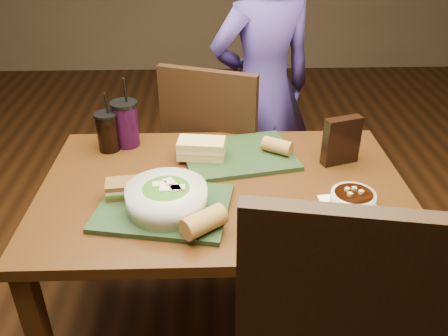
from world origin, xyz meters
The scene contains 15 objects.
ground centered at (0.00, 0.00, 0.00)m, with size 6.00×6.00×0.00m, color #381C0B.
dining_table centered at (0.00, 0.00, 0.66)m, with size 1.30×0.85×0.75m.
chair_far centered at (-0.06, 0.58, 0.56)m, with size 0.57×0.58×1.02m.
diner centered at (0.23, 0.87, 0.77)m, with size 0.56×0.37×1.53m, color navy.
tray_near centered at (-0.20, -0.15, 0.76)m, with size 0.42×0.32×0.02m, color #20321A.
tray_far centered at (0.06, 0.20, 0.76)m, with size 0.42×0.32×0.02m, color #20321A.
salad_bowl centered at (-0.19, -0.16, 0.81)m, with size 0.26×0.26×0.09m.
soup_bowl centered at (0.42, -0.16, 0.78)m, with size 0.20×0.20×0.07m.
sandwich_near centered at (-0.34, -0.08, 0.79)m, with size 0.12×0.09×0.05m.
sandwich_far centered at (-0.08, 0.18, 0.80)m, with size 0.19×0.12×0.07m.
baguette_near centered at (-0.07, -0.28, 0.80)m, with size 0.07×0.07×0.14m, color #AD7533.
baguette_far centered at (0.21, 0.20, 0.80)m, with size 0.06×0.06×0.11m, color #AD7533.
cup_cola centered at (-0.45, 0.28, 0.83)m, with size 0.09×0.09×0.25m.
cup_berry centered at (-0.39, 0.32, 0.85)m, with size 0.11×0.11×0.29m.
chip_bag centered at (0.45, 0.15, 0.84)m, with size 0.14×0.04×0.19m, color black.
Camera 1 is at (-0.04, -1.42, 1.66)m, focal length 38.00 mm.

